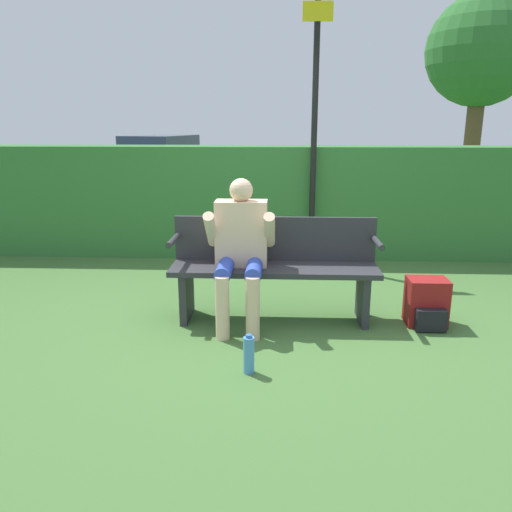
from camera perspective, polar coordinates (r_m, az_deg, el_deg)
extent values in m
plane|color=#426B33|center=(4.38, 2.04, -7.23)|extent=(40.00, 40.00, 0.00)
cube|color=#337033|center=(6.37, 2.35, 6.27)|extent=(12.00, 0.59, 1.38)
cube|color=#2D2D33|center=(4.23, 2.10, -1.50)|extent=(1.75, 0.44, 0.05)
cube|color=#2D2D33|center=(4.36, 2.15, 1.99)|extent=(1.75, 0.04, 0.39)
cube|color=#2D2D33|center=(4.37, -7.93, -4.36)|extent=(0.06, 0.39, 0.43)
cube|color=#2D2D33|center=(4.36, 12.09, -4.61)|extent=(0.06, 0.39, 0.43)
cylinder|color=#2D2D33|center=(4.26, -9.42, 1.81)|extent=(0.05, 0.39, 0.05)
cylinder|color=#2D2D33|center=(4.24, 13.71, 1.53)|extent=(0.05, 0.39, 0.05)
cube|color=beige|center=(4.20, -1.68, 2.62)|extent=(0.43, 0.22, 0.55)
sphere|color=beige|center=(4.14, -1.72, 7.53)|extent=(0.19, 0.19, 0.19)
cylinder|color=#2D47B7|center=(4.06, -3.57, -1.42)|extent=(0.13, 0.46, 0.13)
cylinder|color=#2D47B7|center=(4.04, -0.21, -1.47)|extent=(0.13, 0.46, 0.13)
cylinder|color=beige|center=(3.92, -3.87, -5.95)|extent=(0.11, 0.11, 0.51)
cylinder|color=beige|center=(3.90, -0.38, -6.03)|extent=(0.11, 0.11, 0.51)
cylinder|color=beige|center=(4.09, -5.17, 3.03)|extent=(0.09, 0.34, 0.34)
cylinder|color=beige|center=(4.05, 1.54, 2.98)|extent=(0.09, 0.34, 0.34)
cube|color=maroon|center=(4.45, 18.88, -4.94)|extent=(0.33, 0.25, 0.40)
cube|color=black|center=(4.34, 19.36, -6.92)|extent=(0.25, 0.09, 0.18)
cylinder|color=#4C8CCC|center=(3.45, -0.83, -11.26)|extent=(0.08, 0.08, 0.26)
cylinder|color=#2D66B2|center=(3.39, -0.84, -9.14)|extent=(0.04, 0.04, 0.02)
cylinder|color=black|center=(5.93, 6.64, 13.23)|extent=(0.07, 0.07, 2.96)
cube|color=yellow|center=(5.99, 7.10, 26.03)|extent=(0.33, 0.02, 0.20)
cube|color=#2D4784|center=(14.52, -10.79, 10.40)|extent=(2.74, 4.68, 0.69)
cube|color=#333D4C|center=(14.49, -10.90, 12.58)|extent=(1.96, 2.42, 0.41)
cylinder|color=black|center=(16.11, -10.95, 10.08)|extent=(0.35, 0.70, 0.68)
cylinder|color=black|center=(15.42, -5.70, 10.06)|extent=(0.35, 0.70, 0.68)
cylinder|color=black|center=(13.78, -16.39, 8.95)|extent=(0.35, 0.70, 0.68)
cylinder|color=black|center=(12.97, -10.50, 8.96)|extent=(0.35, 0.70, 0.68)
cylinder|color=brown|center=(10.77, 23.39, 11.24)|extent=(0.31, 0.31, 2.34)
sphere|color=#2D6B2D|center=(10.83, 24.43, 20.64)|extent=(2.04, 2.04, 2.04)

